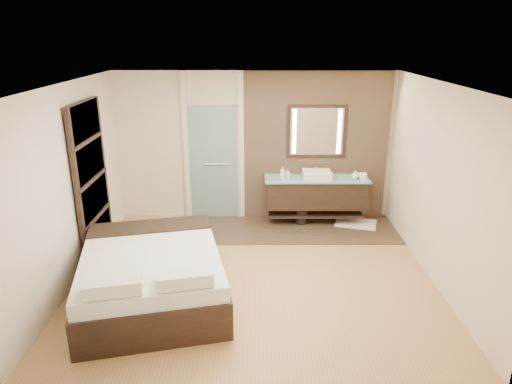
{
  "coord_description": "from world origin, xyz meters",
  "views": [
    {
      "loc": [
        0.01,
        -5.85,
        3.3
      ],
      "look_at": [
        0.02,
        0.6,
        1.05
      ],
      "focal_mm": 32.0,
      "sensor_mm": 36.0,
      "label": 1
    }
  ],
  "objects_px": {
    "vanity": "(316,193)",
    "waste_bin": "(301,217)",
    "mirror_unit": "(317,132)",
    "bed": "(152,275)"
  },
  "relations": [
    {
      "from": "vanity",
      "to": "mirror_unit",
      "type": "xyz_separation_m",
      "value": [
        0.0,
        0.24,
        1.07
      ]
    },
    {
      "from": "bed",
      "to": "waste_bin",
      "type": "xyz_separation_m",
      "value": [
        2.17,
        2.5,
        -0.21
      ]
    },
    {
      "from": "waste_bin",
      "to": "mirror_unit",
      "type": "bearing_deg",
      "value": 50.23
    },
    {
      "from": "bed",
      "to": "mirror_unit",
      "type": "bearing_deg",
      "value": 36.63
    },
    {
      "from": "vanity",
      "to": "bed",
      "type": "distance_m",
      "value": 3.54
    },
    {
      "from": "mirror_unit",
      "to": "waste_bin",
      "type": "relative_size",
      "value": 3.77
    },
    {
      "from": "bed",
      "to": "waste_bin",
      "type": "bearing_deg",
      "value": 36.51
    },
    {
      "from": "waste_bin",
      "to": "bed",
      "type": "bearing_deg",
      "value": -130.94
    },
    {
      "from": "vanity",
      "to": "waste_bin",
      "type": "distance_m",
      "value": 0.51
    },
    {
      "from": "mirror_unit",
      "to": "bed",
      "type": "height_order",
      "value": "mirror_unit"
    }
  ]
}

